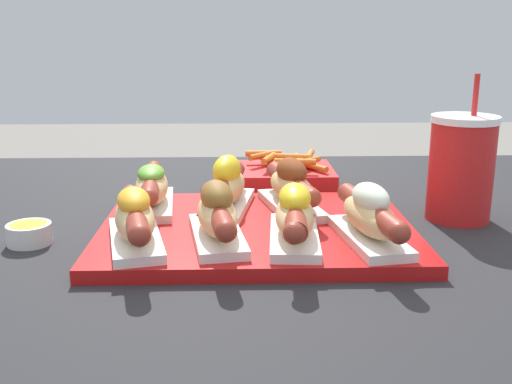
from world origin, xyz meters
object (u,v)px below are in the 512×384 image
object	(u,v)px
hot_dog_5	(227,186)
sauce_bowl	(29,233)
hot_dog_4	(152,187)
hot_dog_6	(291,186)
fries_basket	(284,176)
hot_dog_2	(294,215)
hot_dog_0	(135,218)
hot_dog_1	(217,214)
drink_cup	(461,168)
serving_tray	(256,230)
hot_dog_3	(370,215)

from	to	relation	value
hot_dog_5	sauce_bowl	world-z (taller)	hot_dog_5
hot_dog_4	hot_dog_6	world-z (taller)	hot_dog_6
fries_basket	hot_dog_5	bearing A→B (deg)	-116.48
hot_dog_4	hot_dog_2	bearing A→B (deg)	-37.27
sauce_bowl	hot_dog_4	bearing A→B (deg)	33.91
hot_dog_0	hot_dog_1	distance (m)	0.10
hot_dog_4	sauce_bowl	distance (m)	0.18
drink_cup	hot_dog_2	bearing A→B (deg)	-151.41
hot_dog_0	hot_dog_2	size ratio (longest dim) A/B	0.98
hot_dog_4	sauce_bowl	bearing A→B (deg)	-146.09
hot_dog_0	drink_cup	xyz separation A→B (m)	(0.46, 0.15, 0.03)
sauce_bowl	drink_cup	size ratio (longest dim) A/B	0.27
hot_dog_0	hot_dog_6	distance (m)	0.25
hot_dog_5	hot_dog_6	size ratio (longest dim) A/B	1.01
fries_basket	drink_cup	bearing A→B (deg)	-39.55
serving_tray	hot_dog_0	bearing A→B (deg)	-153.10
hot_dog_1	fries_basket	xyz separation A→B (m)	(0.11, 0.34, -0.03)
hot_dog_1	sauce_bowl	distance (m)	0.26
hot_dog_0	hot_dog_5	world-z (taller)	hot_dog_5
hot_dog_6	hot_dog_3	bearing A→B (deg)	-59.32
hot_dog_2	hot_dog_6	xyz separation A→B (m)	(0.01, 0.14, 0.00)
hot_dog_1	fries_basket	bearing A→B (deg)	71.94
hot_dog_2	sauce_bowl	distance (m)	0.36
hot_dog_3	drink_cup	distance (m)	0.22
hot_dog_0	drink_cup	size ratio (longest dim) A/B	0.91
serving_tray	hot_dog_3	size ratio (longest dim) A/B	2.13
hot_dog_2	fries_basket	distance (m)	0.35
hot_dog_0	hot_dog_5	distance (m)	0.19
drink_cup	fries_basket	distance (m)	0.33
hot_dog_1	drink_cup	distance (m)	0.38
hot_dog_3	hot_dog_6	world-z (taller)	hot_dog_6
sauce_bowl	hot_dog_2	bearing A→B (deg)	-8.22
hot_dog_2	sauce_bowl	xyz separation A→B (m)	(-0.35, 0.05, -0.04)
hot_dog_0	hot_dog_6	bearing A→B (deg)	35.20
hot_dog_4	sauce_bowl	xyz separation A→B (m)	(-0.15, -0.10, -0.04)
hot_dog_3	fries_basket	distance (m)	0.36
hot_dog_0	hot_dog_3	world-z (taller)	hot_dog_3
sauce_bowl	drink_cup	distance (m)	0.62
hot_dog_6	fries_basket	xyz separation A→B (m)	(0.00, 0.20, -0.03)
hot_dog_2	sauce_bowl	world-z (taller)	hot_dog_2
hot_dog_0	hot_dog_5	xyz separation A→B (m)	(0.11, 0.15, 0.00)
hot_dog_0	hot_dog_6	size ratio (longest dim) A/B	1.00
hot_dog_4	fries_basket	distance (m)	0.29
serving_tray	hot_dog_3	distance (m)	0.17
sauce_bowl	drink_cup	world-z (taller)	drink_cup
hot_dog_1	drink_cup	xyz separation A→B (m)	(0.36, 0.13, 0.03)
hot_dog_6	sauce_bowl	bearing A→B (deg)	-165.77
hot_dog_0	hot_dog_1	size ratio (longest dim) A/B	0.99
hot_dog_4	fries_basket	bearing A→B (deg)	42.48
hot_dog_4	drink_cup	xyz separation A→B (m)	(0.46, -0.01, 0.03)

